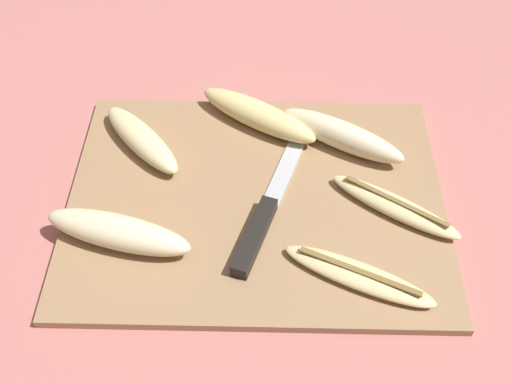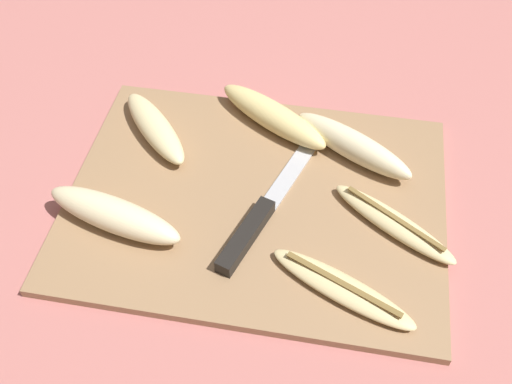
{
  "view_description": "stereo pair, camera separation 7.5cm",
  "coord_description": "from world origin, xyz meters",
  "px_view_note": "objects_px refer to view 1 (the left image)",
  "views": [
    {
      "loc": [
        0.01,
        -0.48,
        0.59
      ],
      "look_at": [
        0.0,
        0.0,
        0.02
      ],
      "focal_mm": 42.0,
      "sensor_mm": 36.0,
      "label": 1
    },
    {
      "loc": [
        0.08,
        -0.48,
        0.59
      ],
      "look_at": [
        0.0,
        0.0,
        0.02
      ],
      "focal_mm": 42.0,
      "sensor_mm": 36.0,
      "label": 2
    }
  ],
  "objects_px": {
    "banana_pale_long": "(118,232)",
    "banana_soft_right": "(142,139)",
    "banana_golden_short": "(258,115)",
    "banana_mellow_near": "(359,276)",
    "knife": "(261,221)",
    "banana_bright_far": "(342,135)",
    "banana_ripe_center": "(395,206)"
  },
  "relations": [
    {
      "from": "banana_soft_right",
      "to": "banana_mellow_near",
      "type": "height_order",
      "value": "banana_soft_right"
    },
    {
      "from": "banana_pale_long",
      "to": "banana_bright_far",
      "type": "xyz_separation_m",
      "value": [
        0.27,
        0.17,
        0.0
      ]
    },
    {
      "from": "banana_pale_long",
      "to": "banana_bright_far",
      "type": "distance_m",
      "value": 0.32
    },
    {
      "from": "banana_pale_long",
      "to": "banana_bright_far",
      "type": "height_order",
      "value": "same"
    },
    {
      "from": "banana_ripe_center",
      "to": "banana_golden_short",
      "type": "bearing_deg",
      "value": 138.26
    },
    {
      "from": "banana_mellow_near",
      "to": "banana_bright_far",
      "type": "bearing_deg",
      "value": 91.3
    },
    {
      "from": "knife",
      "to": "banana_golden_short",
      "type": "xyz_separation_m",
      "value": [
        -0.01,
        0.18,
        0.01
      ]
    },
    {
      "from": "banana_soft_right",
      "to": "knife",
      "type": "bearing_deg",
      "value": -38.53
    },
    {
      "from": "banana_golden_short",
      "to": "banana_mellow_near",
      "type": "distance_m",
      "value": 0.28
    },
    {
      "from": "banana_golden_short",
      "to": "banana_bright_far",
      "type": "bearing_deg",
      "value": -19.22
    },
    {
      "from": "banana_soft_right",
      "to": "banana_ripe_center",
      "type": "distance_m",
      "value": 0.34
    },
    {
      "from": "knife",
      "to": "banana_pale_long",
      "type": "height_order",
      "value": "banana_pale_long"
    },
    {
      "from": "banana_pale_long",
      "to": "banana_soft_right",
      "type": "relative_size",
      "value": 1.27
    },
    {
      "from": "knife",
      "to": "banana_pale_long",
      "type": "distance_m",
      "value": 0.17
    },
    {
      "from": "banana_pale_long",
      "to": "banana_soft_right",
      "type": "bearing_deg",
      "value": 88.54
    },
    {
      "from": "banana_bright_far",
      "to": "banana_soft_right",
      "type": "distance_m",
      "value": 0.27
    },
    {
      "from": "banana_soft_right",
      "to": "banana_ripe_center",
      "type": "relative_size",
      "value": 0.9
    },
    {
      "from": "banana_soft_right",
      "to": "banana_ripe_center",
      "type": "bearing_deg",
      "value": -17.71
    },
    {
      "from": "banana_pale_long",
      "to": "banana_golden_short",
      "type": "xyz_separation_m",
      "value": [
        0.16,
        0.21,
        -0.0
      ]
    },
    {
      "from": "banana_pale_long",
      "to": "banana_golden_short",
      "type": "height_order",
      "value": "banana_pale_long"
    },
    {
      "from": "banana_pale_long",
      "to": "banana_soft_right",
      "type": "xyz_separation_m",
      "value": [
        0.0,
        0.16,
        -0.0
      ]
    },
    {
      "from": "knife",
      "to": "banana_ripe_center",
      "type": "height_order",
      "value": "banana_ripe_center"
    },
    {
      "from": "knife",
      "to": "banana_ripe_center",
      "type": "bearing_deg",
      "value": 27.2
    },
    {
      "from": "banana_golden_short",
      "to": "banana_mellow_near",
      "type": "relative_size",
      "value": 1.0
    },
    {
      "from": "banana_ripe_center",
      "to": "knife",
      "type": "bearing_deg",
      "value": -171.26
    },
    {
      "from": "banana_mellow_near",
      "to": "banana_ripe_center",
      "type": "xyz_separation_m",
      "value": [
        0.05,
        0.1,
        0.0
      ]
    },
    {
      "from": "banana_soft_right",
      "to": "banana_mellow_near",
      "type": "xyz_separation_m",
      "value": [
        0.27,
        -0.2,
        -0.01
      ]
    },
    {
      "from": "banana_soft_right",
      "to": "banana_mellow_near",
      "type": "relative_size",
      "value": 0.82
    },
    {
      "from": "banana_golden_short",
      "to": "banana_ripe_center",
      "type": "relative_size",
      "value": 1.09
    },
    {
      "from": "banana_pale_long",
      "to": "banana_ripe_center",
      "type": "distance_m",
      "value": 0.33
    },
    {
      "from": "banana_bright_far",
      "to": "banana_mellow_near",
      "type": "relative_size",
      "value": 0.98
    },
    {
      "from": "knife",
      "to": "banana_soft_right",
      "type": "distance_m",
      "value": 0.21
    }
  ]
}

